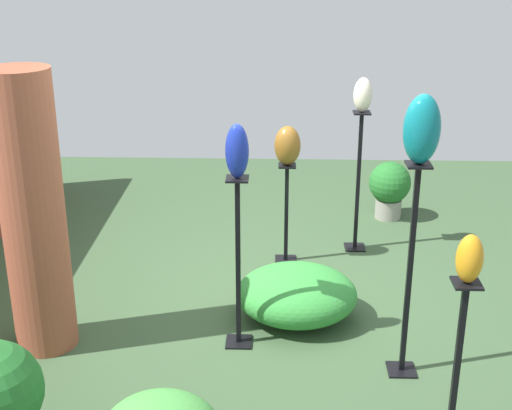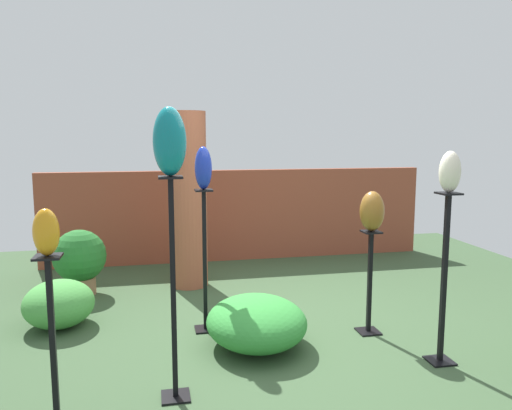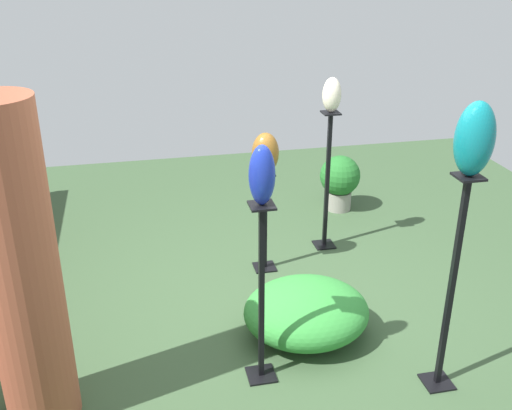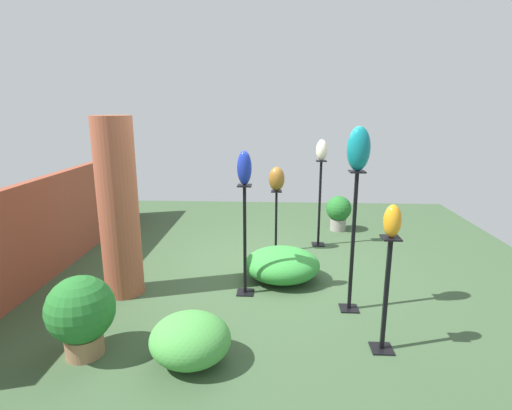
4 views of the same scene
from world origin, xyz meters
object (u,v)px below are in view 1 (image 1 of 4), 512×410
Objects in this scene: pedestal_teal at (409,280)px; art_vase_ivory at (363,95)px; pedestal_cobalt at (238,270)px; pedestal_ivory at (358,188)px; art_vase_cobalt at (237,151)px; art_vase_amber at (470,259)px; brick_pillar at (33,215)px; art_vase_bronze at (287,146)px; art_vase_teal at (422,129)px; pedestal_bronze at (286,218)px; pedestal_amber at (456,372)px; potted_plant_back_center at (390,187)px.

art_vase_ivory reaches higher than pedestal_teal.
pedestal_cobalt is 2.09m from pedestal_ivory.
pedestal_teal is at bearing -176.54° from pedestal_ivory.
art_vase_cobalt is 1.77m from art_vase_amber.
art_vase_bronze is (1.53, -1.83, 0.09)m from brick_pillar.
art_vase_amber is at bearing -167.29° from art_vase_teal.
art_vase_teal is at bearing -135.00° from pedestal_teal.
pedestal_cobalt is 0.96× the size of pedestal_ivory.
brick_pillar is at bearing 129.92° from pedestal_bronze.
pedestal_teal is 4.00× the size of art_vase_cobalt.
art_vase_teal reaches higher than pedestal_amber.
brick_pillar reaches higher than pedestal_bronze.
art_vase_cobalt reaches higher than pedestal_ivory.
pedestal_bronze is 2.02m from pedestal_teal.
pedestal_teal is 1.48m from art_vase_cobalt.
pedestal_ivory reaches higher than art_vase_bronze.
art_vase_amber is (-1.04, -2.82, 0.19)m from brick_pillar.
pedestal_ivory is at bearing -65.65° from art_vase_bronze.
art_vase_ivory is at bearing 3.46° from art_vase_teal.
art_vase_bronze is at bearing 114.35° from art_vase_ivory.
pedestal_amber is (-1.09, -1.36, -0.11)m from pedestal_cobalt.
pedestal_ivory is 4.77× the size of art_vase_amber.
art_vase_amber is (-2.58, -0.99, 0.81)m from pedestal_bronze.
pedestal_ivory is 0.91m from art_vase_bronze.
art_vase_cobalt is 2.09m from art_vase_ivory.
art_vase_cobalt is 1.26m from art_vase_teal.
art_vase_ivory is (1.80, -1.06, 0.02)m from art_vase_cobalt.
art_vase_amber reaches higher than pedestal_amber.
art_vase_teal is (-2.13, -0.13, 1.15)m from pedestal_ivory.
art_vase_amber reaches higher than pedestal_ivory.
brick_pillar is 1.52× the size of pedestal_ivory.
art_vase_teal is at bearing -105.79° from art_vase_cobalt.
pedestal_cobalt is 4.60× the size of art_vase_amber.
art_vase_cobalt is 1.21× the size of art_vase_ivory.
pedestal_bronze is 0.72× the size of pedestal_cobalt.
art_vase_ivory is (0.31, -0.69, 0.40)m from art_vase_bronze.
pedestal_amber is at bearing -128.79° from art_vase_cobalt.
art_vase_bronze is at bearing 135.21° from potted_plant_back_center.
pedestal_amber is at bearing -158.96° from pedestal_bronze.
art_vase_teal is (-1.82, -0.82, 0.64)m from art_vase_bronze.
art_vase_cobalt reaches higher than potted_plant_back_center.
pedestal_bronze is 1.54m from pedestal_cobalt.
brick_pillar is at bearing 91.86° from art_vase_cobalt.
art_vase_amber is (-1.09, -1.36, -0.29)m from art_vase_cobalt.
pedestal_teal is 0.93m from art_vase_amber.
art_vase_teal reaches higher than pedestal_teal.
pedestal_ivory is (2.89, 0.30, 0.14)m from pedestal_amber.
pedestal_amber is 3.78× the size of art_vase_amber.
art_vase_teal is 2.15m from art_vase_ivory.
art_vase_bronze is (-0.31, 0.69, 0.51)m from pedestal_ivory.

